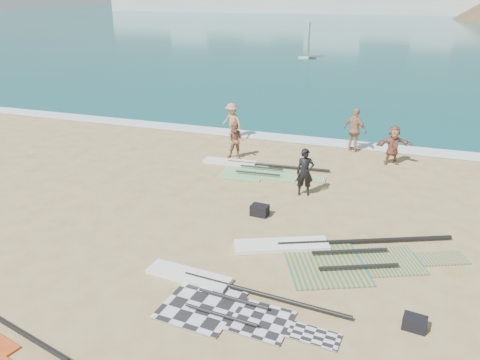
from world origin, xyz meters
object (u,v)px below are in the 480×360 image
(rig_orange, at_px, (331,253))
(beachgoer_left, at_px, (236,141))
(beachgoer_mid, at_px, (232,121))
(beachgoer_right, at_px, (393,145))
(rig_grey, at_px, (218,296))
(person_wetsuit, at_px, (305,172))
(beachgoer_back, at_px, (355,130))
(gear_bag_far, at_px, (415,323))
(gear_bag_near, at_px, (260,210))
(rig_green, at_px, (251,168))

(rig_orange, relative_size, beachgoer_left, 3.97)
(beachgoer_mid, relative_size, beachgoer_right, 1.06)
(rig_grey, distance_m, person_wetsuit, 6.86)
(beachgoer_back, bearing_deg, gear_bag_far, 129.73)
(rig_grey, height_order, gear_bag_far, gear_bag_far)
(gear_bag_near, xyz_separation_m, person_wetsuit, (1.04, 2.14, 0.69))
(rig_orange, distance_m, person_wetsuit, 4.29)
(rig_green, height_order, rig_orange, rig_orange)
(rig_green, xyz_separation_m, beachgoer_right, (5.45, 2.60, 0.80))
(rig_green, height_order, person_wetsuit, person_wetsuit)
(rig_orange, height_order, beachgoer_mid, beachgoer_mid)
(gear_bag_near, bearing_deg, beachgoer_mid, 116.02)
(rig_green, bearing_deg, beachgoer_mid, 116.58)
(rig_green, relative_size, beachgoer_back, 2.67)
(beachgoer_left, distance_m, beachgoer_mid, 3.02)
(beachgoer_back, bearing_deg, beachgoer_left, 56.52)
(gear_bag_far, bearing_deg, rig_grey, -175.17)
(beachgoer_left, bearing_deg, gear_bag_near, -72.56)
(person_wetsuit, bearing_deg, rig_orange, -85.20)
(beachgoer_back, bearing_deg, rig_orange, 119.96)
(rig_grey, relative_size, beachgoer_mid, 3.00)
(rig_grey, bearing_deg, beachgoer_mid, 113.53)
(gear_bag_near, bearing_deg, rig_grey, -85.74)
(gear_bag_far, bearing_deg, beachgoer_mid, 125.61)
(rig_orange, bearing_deg, gear_bag_far, -72.35)
(gear_bag_far, xyz_separation_m, beachgoer_mid, (-8.69, 12.13, 0.74))
(rig_orange, bearing_deg, beachgoer_mid, 99.98)
(beachgoer_mid, bearing_deg, person_wetsuit, -29.28)
(gear_bag_far, distance_m, beachgoer_left, 12.01)
(person_wetsuit, height_order, beachgoer_left, person_wetsuit)
(rig_grey, distance_m, beachgoer_right, 11.79)
(gear_bag_far, relative_size, beachgoer_left, 0.31)
(beachgoer_mid, height_order, beachgoer_right, beachgoer_mid)
(rig_orange, bearing_deg, person_wetsuit, 88.29)
(rig_grey, height_order, beachgoer_mid, beachgoer_mid)
(beachgoer_mid, distance_m, beachgoer_right, 7.85)
(rig_green, bearing_deg, gear_bag_far, -55.91)
(beachgoer_left, height_order, beachgoer_back, beachgoer_back)
(rig_grey, bearing_deg, gear_bag_far, 9.85)
(person_wetsuit, distance_m, beachgoer_back, 5.78)
(rig_orange, xyz_separation_m, person_wetsuit, (-1.59, 3.89, 0.82))
(gear_bag_far, xyz_separation_m, beachgoer_right, (-0.95, 10.83, 0.69))
(rig_orange, height_order, beachgoer_left, beachgoer_left)
(beachgoer_back, distance_m, beachgoer_right, 2.14)
(rig_orange, height_order, beachgoer_back, beachgoer_back)
(beachgoer_left, distance_m, beachgoer_back, 5.52)
(rig_green, bearing_deg, beachgoer_right, 21.67)
(gear_bag_near, relative_size, beachgoer_left, 0.35)
(beachgoer_left, relative_size, beachgoer_mid, 0.92)
(gear_bag_far, bearing_deg, rig_orange, 131.56)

